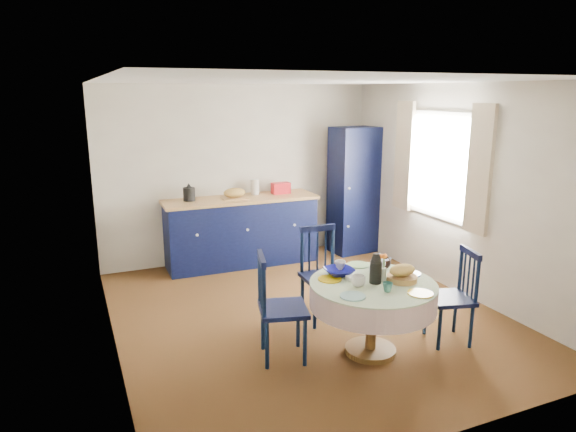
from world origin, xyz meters
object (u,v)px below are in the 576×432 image
(chair_right, at_px, (454,296))
(chair_left, at_px, (278,307))
(chair_far, at_px, (323,274))
(mug_a, at_px, (358,281))
(cobalt_bowl, at_px, (339,272))
(mug_d, at_px, (340,266))
(kitchen_counter, at_px, (241,230))
(pantry_cabinet, at_px, (354,190))
(mug_c, at_px, (385,264))
(dining_table, at_px, (373,294))
(mug_b, at_px, (387,287))

(chair_right, bearing_deg, chair_left, -86.82)
(chair_right, bearing_deg, chair_far, -120.96)
(mug_a, distance_m, cobalt_bowl, 0.32)
(mug_d, bearing_deg, mug_a, -97.10)
(mug_a, bearing_deg, kitchen_counter, 92.28)
(pantry_cabinet, distance_m, chair_right, 3.05)
(kitchen_counter, relative_size, pantry_cabinet, 1.14)
(pantry_cabinet, relative_size, mug_d, 17.94)
(mug_c, bearing_deg, chair_right, -36.23)
(mug_a, bearing_deg, chair_left, 156.75)
(mug_a, height_order, mug_c, mug_a)
(dining_table, distance_m, mug_c, 0.45)
(dining_table, relative_size, chair_left, 1.16)
(cobalt_bowl, bearing_deg, chair_right, -21.07)
(kitchen_counter, height_order, chair_far, kitchen_counter)
(chair_far, relative_size, mug_c, 8.58)
(kitchen_counter, bearing_deg, mug_d, -84.78)
(mug_a, xyz_separation_m, mug_d, (0.05, 0.43, -0.00))
(mug_a, bearing_deg, cobalt_bowl, 93.29)
(dining_table, bearing_deg, cobalt_bowl, 124.00)
(mug_c, xyz_separation_m, cobalt_bowl, (-0.51, 0.01, -0.01))
(mug_b, xyz_separation_m, mug_d, (-0.11, 0.64, 0.01))
(kitchen_counter, height_order, mug_c, kitchen_counter)
(mug_a, bearing_deg, mug_b, -51.78)
(mug_a, relative_size, mug_c, 1.10)
(cobalt_bowl, bearing_deg, mug_d, 55.95)
(kitchen_counter, height_order, mug_b, kitchen_counter)
(dining_table, height_order, mug_d, dining_table)
(chair_right, height_order, mug_d, chair_right)
(pantry_cabinet, height_order, mug_b, pantry_cabinet)
(mug_a, distance_m, mug_c, 0.58)
(chair_left, distance_m, cobalt_bowl, 0.68)
(dining_table, distance_m, cobalt_bowl, 0.39)
(chair_far, relative_size, chair_right, 1.07)
(cobalt_bowl, bearing_deg, mug_c, -0.98)
(mug_c, height_order, cobalt_bowl, mug_c)
(chair_right, relative_size, mug_a, 7.28)
(mug_b, distance_m, mug_c, 0.62)
(chair_far, xyz_separation_m, chair_right, (0.92, -0.97, -0.04))
(kitchen_counter, relative_size, dining_table, 1.87)
(chair_far, height_order, mug_b, chair_far)
(chair_far, bearing_deg, cobalt_bowl, -99.26)
(pantry_cabinet, xyz_separation_m, chair_far, (-1.54, -1.98, -0.44))
(pantry_cabinet, xyz_separation_m, mug_a, (-1.64, -2.87, -0.20))
(pantry_cabinet, height_order, chair_right, pantry_cabinet)
(pantry_cabinet, xyz_separation_m, mug_d, (-1.59, -2.44, -0.20))
(pantry_cabinet, xyz_separation_m, mug_b, (-1.47, -3.08, -0.21))
(dining_table, bearing_deg, chair_left, 162.91)
(pantry_cabinet, xyz_separation_m, chair_left, (-2.30, -2.59, -0.44))
(mug_a, xyz_separation_m, mug_b, (0.17, -0.21, -0.01))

